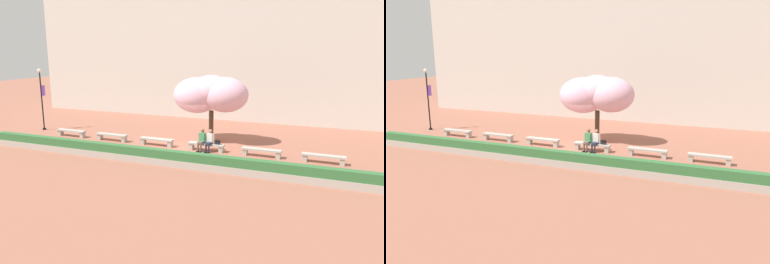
{
  "view_description": "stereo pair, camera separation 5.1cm",
  "coord_description": "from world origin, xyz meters",
  "views": [
    {
      "loc": [
        8.76,
        -19.84,
        5.84
      ],
      "look_at": [
        0.65,
        0.2,
        1.0
      ],
      "focal_mm": 35.0,
      "sensor_mm": 36.0,
      "label": 1
    },
    {
      "loc": [
        8.81,
        -19.82,
        5.84
      ],
      "look_at": [
        0.65,
        0.2,
        1.0
      ],
      "focal_mm": 35.0,
      "sensor_mm": 36.0,
      "label": 2
    }
  ],
  "objects": [
    {
      "name": "stone_bench_west_end",
      "position": [
        -8.1,
        0.0,
        0.31
      ],
      "size": [
        2.2,
        0.46,
        0.45
      ],
      "color": "#ADA89E",
      "rests_on": "ground"
    },
    {
      "name": "stone_bench_east_end",
      "position": [
        4.86,
        0.0,
        0.31
      ],
      "size": [
        2.2,
        0.46,
        0.45
      ],
      "color": "#ADA89E",
      "rests_on": "ground"
    },
    {
      "name": "lamp_post_with_banner",
      "position": [
        -11.4,
        1.0,
        2.65
      ],
      "size": [
        0.54,
        0.28,
        4.44
      ],
      "color": "black",
      "rests_on": "ground"
    },
    {
      "name": "stone_bench_near_east",
      "position": [
        1.62,
        0.0,
        0.31
      ],
      "size": [
        2.2,
        0.46,
        0.45
      ],
      "color": "#ADA89E",
      "rests_on": "ground"
    },
    {
      "name": "stone_bench_center",
      "position": [
        -1.62,
        0.0,
        0.31
      ],
      "size": [
        2.2,
        0.46,
        0.45
      ],
      "color": "#ADA89E",
      "rests_on": "ground"
    },
    {
      "name": "cherry_tree_main",
      "position": [
        1.08,
        2.13,
        3.07
      ],
      "size": [
        4.8,
        2.84,
        4.24
      ],
      "color": "#473323",
      "rests_on": "ground"
    },
    {
      "name": "person_seated_right",
      "position": [
        1.86,
        -0.05,
        0.7
      ],
      "size": [
        0.51,
        0.71,
        1.29
      ],
      "color": "black",
      "rests_on": "ground"
    },
    {
      "name": "ground_plane",
      "position": [
        0.0,
        0.0,
        0.0
      ],
      "size": [
        100.0,
        100.0,
        0.0
      ],
      "primitive_type": "plane",
      "color": "#9E604C"
    },
    {
      "name": "handbag",
      "position": [
        2.32,
        0.01,
        0.58
      ],
      "size": [
        0.3,
        0.15,
        0.34
      ],
      "color": "black",
      "rests_on": "stone_bench_near_east"
    },
    {
      "name": "stone_bench_far_east",
      "position": [
        8.1,
        0.0,
        0.31
      ],
      "size": [
        2.2,
        0.46,
        0.45
      ],
      "color": "#ADA89E",
      "rests_on": "ground"
    },
    {
      "name": "stone_bench_near_west",
      "position": [
        -4.86,
        0.0,
        0.31
      ],
      "size": [
        2.2,
        0.46,
        0.45
      ],
      "color": "#ADA89E",
      "rests_on": "ground"
    },
    {
      "name": "building_facade",
      "position": [
        0.0,
        11.52,
        5.37
      ],
      "size": [
        36.78,
        4.0,
        10.74
      ],
      "primitive_type": "cube",
      "color": "beige",
      "rests_on": "ground"
    },
    {
      "name": "planter_hedge_foreground",
      "position": [
        0.0,
        -3.36,
        0.39
      ],
      "size": [
        21.57,
        0.5,
        0.8
      ],
      "color": "#ADA89E",
      "rests_on": "ground"
    },
    {
      "name": "person_seated_left",
      "position": [
        1.37,
        -0.05,
        0.7
      ],
      "size": [
        0.51,
        0.71,
        1.29
      ],
      "color": "black",
      "rests_on": "ground"
    }
  ]
}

